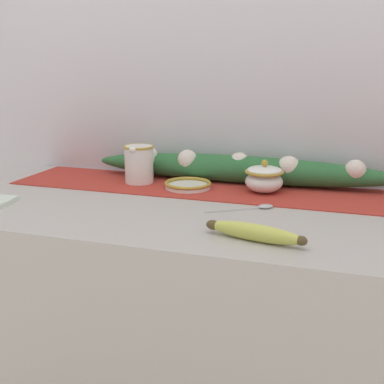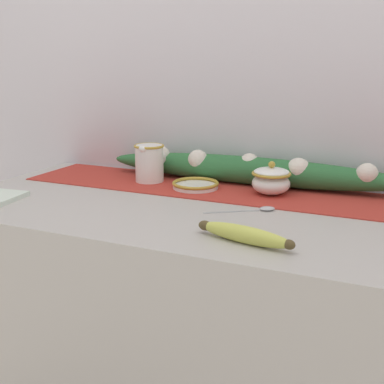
{
  "view_description": "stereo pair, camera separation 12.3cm",
  "coord_description": "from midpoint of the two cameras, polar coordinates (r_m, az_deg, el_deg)",
  "views": [
    {
      "loc": [
        0.31,
        -1.18,
        1.3
      ],
      "look_at": [
        -0.05,
        -0.05,
        0.98
      ],
      "focal_mm": 45.0,
      "sensor_mm": 36.0,
      "label": 1
    },
    {
      "loc": [
        0.43,
        -1.14,
        1.3
      ],
      "look_at": [
        -0.05,
        -0.05,
        0.98
      ],
      "focal_mm": 45.0,
      "sensor_mm": 36.0,
      "label": 2
    }
  ],
  "objects": [
    {
      "name": "cream_pitcher",
      "position": [
        1.54,
        -2.76,
        3.58
      ],
      "size": [
        0.1,
        0.12,
        0.12
      ],
      "color": "white",
      "rests_on": "countertop"
    },
    {
      "name": "small_dish",
      "position": [
        1.46,
        2.84,
        0.84
      ],
      "size": [
        0.14,
        0.14,
        0.02
      ],
      "color": "white",
      "rests_on": "countertop"
    },
    {
      "name": "back_wall",
      "position": [
        1.56,
        10.14,
        11.09
      ],
      "size": [
        2.3,
        0.04,
        2.4
      ],
      "primitive_type": "cube",
      "color": "silver",
      "rests_on": "ground_plane"
    },
    {
      "name": "banana",
      "position": [
        1.03,
        9.62,
        -5.03
      ],
      "size": [
        0.23,
        0.08,
        0.04
      ],
      "rotation": [
        0.0,
        0.0,
        -0.2
      ],
      "color": "#CCD156",
      "rests_on": "countertop"
    },
    {
      "name": "countertop",
      "position": [
        1.48,
        5.29,
        -19.47
      ],
      "size": [
        1.5,
        0.66,
        0.93
      ],
      "primitive_type": "cube",
      "color": "#B7B2AD",
      "rests_on": "ground_plane"
    },
    {
      "name": "poinsettia_garland",
      "position": [
        1.52,
        9.12,
        2.63
      ],
      "size": [
        0.97,
        0.1,
        0.1
      ],
      "color": "#2D6B38",
      "rests_on": "countertop"
    },
    {
      "name": "table_runner",
      "position": [
        1.44,
        8.06,
        0.06
      ],
      "size": [
        1.38,
        0.27,
        0.0
      ],
      "primitive_type": "cube",
      "color": "#B23328",
      "rests_on": "countertop"
    },
    {
      "name": "sugar_bowl",
      "position": [
        1.41,
        11.85,
        1.36
      ],
      "size": [
        0.11,
        0.11,
        0.1
      ],
      "color": "white",
      "rests_on": "countertop"
    },
    {
      "name": "spoon",
      "position": [
        1.27,
        11.11,
        -2.02
      ],
      "size": [
        0.17,
        0.12,
        0.01
      ],
      "rotation": [
        0.0,
        0.0,
        0.58
      ],
      "color": "#B7B7BC",
      "rests_on": "countertop"
    }
  ]
}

